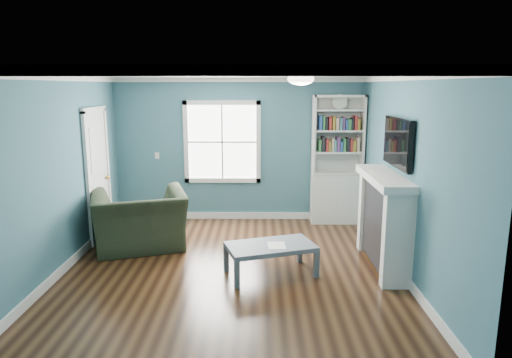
{
  "coord_description": "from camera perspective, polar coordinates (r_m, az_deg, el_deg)",
  "views": [
    {
      "loc": [
        0.38,
        -5.78,
        2.45
      ],
      "look_at": [
        0.33,
        0.4,
        1.19
      ],
      "focal_mm": 32.0,
      "sensor_mm": 36.0,
      "label": 1
    }
  ],
  "objects": [
    {
      "name": "trim",
      "position": [
        5.91,
        -3.25,
        -0.33
      ],
      "size": [
        4.5,
        5.0,
        2.6
      ],
      "color": "white",
      "rests_on": "ground"
    },
    {
      "name": "fireplace",
      "position": [
        6.47,
        15.71,
        -5.2
      ],
      "size": [
        0.44,
        1.58,
        1.3
      ],
      "color": "black",
      "rests_on": "ground"
    },
    {
      "name": "ceiling_fixture",
      "position": [
        5.9,
        5.63,
        12.43
      ],
      "size": [
        0.38,
        0.38,
        0.15
      ],
      "color": "white",
      "rests_on": "room_walls"
    },
    {
      "name": "door",
      "position": [
        7.76,
        -19.16,
        0.66
      ],
      "size": [
        0.12,
        0.98,
        2.17
      ],
      "color": "silver",
      "rests_on": "ground"
    },
    {
      "name": "window",
      "position": [
        8.35,
        -4.24,
        4.63
      ],
      "size": [
        1.4,
        0.06,
        1.5
      ],
      "color": "white",
      "rests_on": "room_walls"
    },
    {
      "name": "floor",
      "position": [
        6.29,
        -3.12,
        -11.43
      ],
      "size": [
        5.0,
        5.0,
        0.0
      ],
      "primitive_type": "plane",
      "color": "black",
      "rests_on": "ground"
    },
    {
      "name": "coffee_table",
      "position": [
        6.06,
        1.84,
        -8.66
      ],
      "size": [
        1.27,
        0.94,
        0.41
      ],
      "rotation": [
        0.0,
        0.0,
        0.31
      ],
      "color": "#4D545D",
      "rests_on": "ground"
    },
    {
      "name": "tv",
      "position": [
        6.29,
        17.31,
        4.38
      ],
      "size": [
        0.06,
        1.1,
        0.65
      ],
      "primitive_type": "cube",
      "color": "black",
      "rests_on": "fireplace"
    },
    {
      "name": "room_walls",
      "position": [
        5.85,
        -3.29,
        2.97
      ],
      "size": [
        5.0,
        5.0,
        5.0
      ],
      "color": "#386A79",
      "rests_on": "ground"
    },
    {
      "name": "bookshelf",
      "position": [
        8.34,
        10.04,
        0.81
      ],
      "size": [
        0.9,
        0.35,
        2.31
      ],
      "color": "silver",
      "rests_on": "ground"
    },
    {
      "name": "paper_sheet",
      "position": [
        6.01,
        2.58,
        -8.3
      ],
      "size": [
        0.24,
        0.3,
        0.0
      ],
      "primitive_type": "cube",
      "rotation": [
        0.0,
        0.0,
        0.05
      ],
      "color": "white",
      "rests_on": "coffee_table"
    },
    {
      "name": "light_switch",
      "position": [
        8.56,
        -12.26,
        2.88
      ],
      "size": [
        0.08,
        0.01,
        0.12
      ],
      "primitive_type": "cube",
      "color": "white",
      "rests_on": "room_walls"
    },
    {
      "name": "recliner",
      "position": [
        7.18,
        -14.36,
        -3.84
      ],
      "size": [
        1.56,
        1.25,
        1.18
      ],
      "primitive_type": "imported",
      "rotation": [
        0.0,
        0.0,
        -2.84
      ],
      "color": "black",
      "rests_on": "ground"
    }
  ]
}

